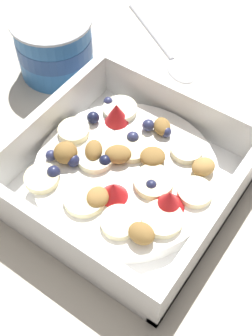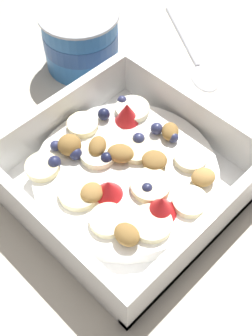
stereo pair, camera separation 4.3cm
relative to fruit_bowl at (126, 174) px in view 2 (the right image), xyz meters
The scene contains 4 objects.
ground_plane 0.03m from the fruit_bowl, 30.07° to the right, with size 2.40×2.40×0.00m, color beige.
fruit_bowl is the anchor object (origin of this frame).
spoon 0.20m from the fruit_bowl, 18.67° to the left, with size 0.11×0.16×0.01m.
yogurt_cup 0.19m from the fruit_bowl, 60.77° to the left, with size 0.09×0.09×0.07m.
Camera 2 is at (-0.19, -0.17, 0.37)m, focal length 47.89 mm.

